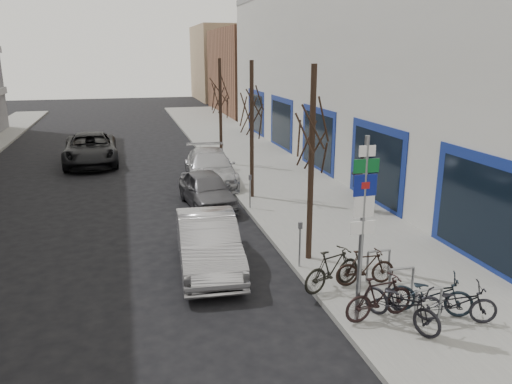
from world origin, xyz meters
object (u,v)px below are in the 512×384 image
parked_car_back (210,168)px  lane_car (91,149)px  tree_mid (252,98)px  bike_far_curb (457,299)px  tree_far (220,87)px  bike_far_inner (365,267)px  bike_mid_inner (332,269)px  highway_sign_pole (363,220)px  bike_mid_curb (431,290)px  bike_near_right (379,297)px  bike_near_left (402,300)px  bike_rack (401,280)px  parked_car_front (208,242)px  tree_near (313,118)px  pedestrian_far (362,174)px  pedestrian_near (363,187)px  meter_back (222,159)px  parked_car_mid (207,189)px  meter_front (300,240)px  meter_mid (250,188)px

parked_car_back → lane_car: bearing=137.3°
tree_mid → parked_car_back: 4.61m
tree_mid → bike_far_curb: bearing=-80.2°
tree_far → bike_far_inner: size_ratio=3.53×
tree_mid → bike_far_inner: tree_mid is taller
bike_mid_inner → lane_car: (-6.51, 17.22, 0.13)m
highway_sign_pole → bike_mid_inner: highway_sign_pole is taller
bike_mid_curb → bike_far_curb: size_ratio=1.06×
bike_near_right → bike_near_left: bearing=-144.3°
bike_rack → bike_far_inner: 1.05m
bike_mid_curb → parked_car_front: parked_car_front is taller
tree_near → bike_near_left: tree_near is taller
tree_mid → highway_sign_pole: bearing=-91.1°
bike_far_inner → tree_near: bearing=24.6°
lane_car → parked_car_back: bearing=-49.0°
highway_sign_pole → bike_near_right: 1.86m
tree_mid → pedestrian_far: size_ratio=2.85×
highway_sign_pole → bike_mid_curb: size_ratio=2.30×
bike_near_left → pedestrian_near: size_ratio=1.06×
tree_near → bike_far_curb: bearing=-65.8°
lane_car → meter_back: bearing=-39.7°
meter_back → parked_car_front: size_ratio=0.28×
tree_near → tree_mid: (0.00, 6.50, 0.00)m
tree_mid → meter_back: size_ratio=4.33×
tree_far → bike_mid_curb: (1.50, -16.63, -3.40)m
bike_near_left → bike_near_right: size_ratio=1.12×
parked_car_mid → bike_far_curb: bearing=-75.5°
bike_far_inner → pedestrian_near: 6.24m
highway_sign_pole → bike_far_curb: bearing=-15.8°
bike_far_inner → parked_car_front: (-3.56, 2.34, 0.12)m
tree_near → pedestrian_far: size_ratio=2.85×
bike_near_right → bike_mid_curb: bearing=-100.4°
bike_near_right → lane_car: bearing=13.8°
bike_far_curb → parked_car_front: parked_car_front is taller
bike_near_left → bike_mid_curb: size_ratio=1.04×
tree_near → bike_mid_curb: bearing=-67.6°
meter_back → bike_near_right: (0.74, -14.05, -0.25)m
meter_front → pedestrian_near: (3.91, 4.17, 0.13)m
tree_far → lane_car: tree_far is taller
meter_mid → lane_car: (-6.19, 10.26, -0.10)m
highway_sign_pole → pedestrian_near: bearing=63.0°
meter_back → lane_car: bearing=142.4°
meter_mid → pedestrian_near: bearing=-18.8°
bike_mid_curb → parked_car_back: size_ratio=0.35×
parked_car_front → parked_car_back: size_ratio=0.86×
meter_mid → bike_far_inner: meter_mid is taller
bike_near_left → meter_back: bearing=68.8°
tree_far → pedestrian_far: tree_far is taller
meter_mid → bike_mid_inner: size_ratio=0.72×
meter_back → parked_car_front: 10.38m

